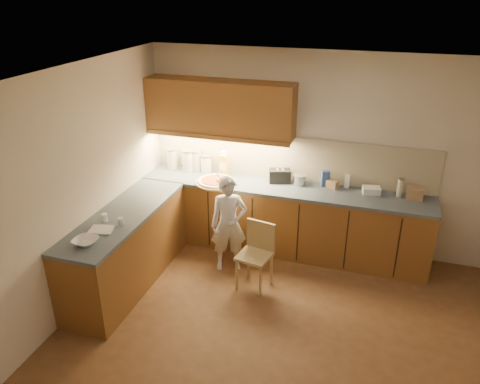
{
  "coord_description": "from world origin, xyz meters",
  "views": [
    {
      "loc": [
        0.76,
        -3.71,
        3.34
      ],
      "look_at": [
        -0.8,
        1.2,
        1.0
      ],
      "focal_mm": 35.0,
      "sensor_mm": 36.0,
      "label": 1
    }
  ],
  "objects_px": {
    "oil_jug": "(224,164)",
    "child": "(229,224)",
    "wooden_chair": "(257,250)",
    "toaster": "(280,176)",
    "pizza_on_board": "(216,182)"
  },
  "relations": [
    {
      "from": "pizza_on_board",
      "to": "oil_jug",
      "type": "distance_m",
      "value": 0.32
    },
    {
      "from": "oil_jug",
      "to": "toaster",
      "type": "height_order",
      "value": "oil_jug"
    },
    {
      "from": "wooden_chair",
      "to": "toaster",
      "type": "xyz_separation_m",
      "value": [
        0.02,
        1.01,
        0.54
      ]
    },
    {
      "from": "child",
      "to": "toaster",
      "type": "bearing_deg",
      "value": 37.05
    },
    {
      "from": "oil_jug",
      "to": "child",
      "type": "bearing_deg",
      "value": -66.8
    },
    {
      "from": "pizza_on_board",
      "to": "toaster",
      "type": "xyz_separation_m",
      "value": [
        0.79,
        0.29,
        0.07
      ]
    },
    {
      "from": "child",
      "to": "oil_jug",
      "type": "relative_size",
      "value": 3.62
    },
    {
      "from": "oil_jug",
      "to": "pizza_on_board",
      "type": "bearing_deg",
      "value": -91.96
    },
    {
      "from": "pizza_on_board",
      "to": "child",
      "type": "bearing_deg",
      "value": -54.43
    },
    {
      "from": "toaster",
      "to": "child",
      "type": "bearing_deg",
      "value": -137.31
    },
    {
      "from": "wooden_chair",
      "to": "toaster",
      "type": "relative_size",
      "value": 2.6
    },
    {
      "from": "pizza_on_board",
      "to": "toaster",
      "type": "relative_size",
      "value": 1.71
    },
    {
      "from": "pizza_on_board",
      "to": "oil_jug",
      "type": "height_order",
      "value": "oil_jug"
    },
    {
      "from": "toaster",
      "to": "wooden_chair",
      "type": "bearing_deg",
      "value": -108.05
    },
    {
      "from": "child",
      "to": "toaster",
      "type": "relative_size",
      "value": 3.99
    }
  ]
}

